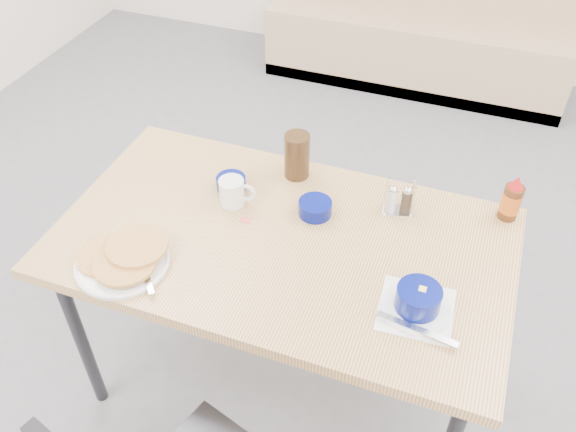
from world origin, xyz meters
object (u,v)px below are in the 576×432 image
(dining_table, at_px, (282,252))
(condiment_caddy, at_px, (399,201))
(butter_bowl, at_px, (315,208))
(coffee_mug, at_px, (233,192))
(pancake_plate, at_px, (123,259))
(grits_setting, at_px, (418,302))
(syrup_bottle, at_px, (512,200))
(booth_bench, at_px, (421,26))
(creamer_bowl, at_px, (231,183))
(amber_tumbler, at_px, (297,156))

(dining_table, bearing_deg, condiment_caddy, 38.77)
(butter_bowl, xyz_separation_m, condiment_caddy, (0.25, 0.10, 0.02))
(dining_table, height_order, condiment_caddy, condiment_caddy)
(coffee_mug, bearing_deg, dining_table, -25.67)
(coffee_mug, distance_m, condiment_caddy, 0.53)
(condiment_caddy, bearing_deg, coffee_mug, -179.93)
(pancake_plate, relative_size, grits_setting, 1.26)
(grits_setting, relative_size, butter_bowl, 2.18)
(dining_table, height_order, syrup_bottle, syrup_bottle)
(booth_bench, xyz_separation_m, syrup_bottle, (0.64, -2.19, 0.48))
(creamer_bowl, bearing_deg, grits_setting, -24.00)
(condiment_caddy, bearing_deg, creamer_bowl, 172.35)
(syrup_bottle, bearing_deg, coffee_mug, -164.18)
(dining_table, xyz_separation_m, creamer_bowl, (-0.25, 0.17, 0.08))
(booth_bench, distance_m, amber_tumbler, 2.28)
(coffee_mug, bearing_deg, booth_bench, 85.12)
(coffee_mug, bearing_deg, butter_bowl, 8.99)
(coffee_mug, bearing_deg, amber_tumbler, 55.95)
(grits_setting, bearing_deg, condiment_caddy, 109.55)
(butter_bowl, height_order, syrup_bottle, syrup_bottle)
(creamer_bowl, height_order, amber_tumbler, amber_tumbler)
(grits_setting, height_order, amber_tumbler, amber_tumbler)
(butter_bowl, height_order, amber_tumbler, amber_tumbler)
(booth_bench, height_order, coffee_mug, booth_bench)
(grits_setting, bearing_deg, booth_bench, 99.42)
(creamer_bowl, relative_size, amber_tumbler, 0.61)
(grits_setting, relative_size, condiment_caddy, 1.98)
(booth_bench, bearing_deg, grits_setting, -80.58)
(butter_bowl, height_order, condiment_caddy, condiment_caddy)
(dining_table, xyz_separation_m, condiment_caddy, (0.31, 0.25, 0.10))
(coffee_mug, xyz_separation_m, creamer_bowl, (-0.04, 0.07, -0.03))
(pancake_plate, bearing_deg, creamer_bowl, 70.17)
(booth_bench, relative_size, dining_table, 1.36)
(amber_tumbler, bearing_deg, coffee_mug, -124.05)
(butter_bowl, distance_m, syrup_bottle, 0.62)
(dining_table, bearing_deg, pancake_plate, -146.76)
(creamer_bowl, bearing_deg, syrup_bottle, 11.06)
(booth_bench, relative_size, grits_setting, 8.08)
(dining_table, relative_size, syrup_bottle, 8.63)
(amber_tumbler, bearing_deg, booth_bench, 88.35)
(booth_bench, xyz_separation_m, grits_setting, (0.44, -2.67, 0.45))
(grits_setting, relative_size, syrup_bottle, 1.45)
(dining_table, xyz_separation_m, syrup_bottle, (0.64, 0.34, 0.13))
(syrup_bottle, bearing_deg, dining_table, -152.02)
(pancake_plate, height_order, creamer_bowl, pancake_plate)
(coffee_mug, relative_size, grits_setting, 0.51)
(pancake_plate, distance_m, amber_tumbler, 0.67)
(booth_bench, height_order, grits_setting, booth_bench)
(grits_setting, bearing_deg, amber_tumbler, 138.25)
(butter_bowl, bearing_deg, condiment_caddy, 22.82)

